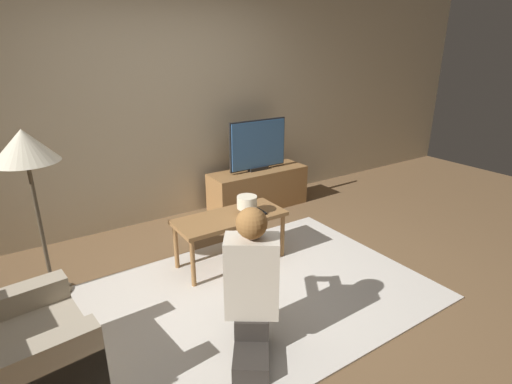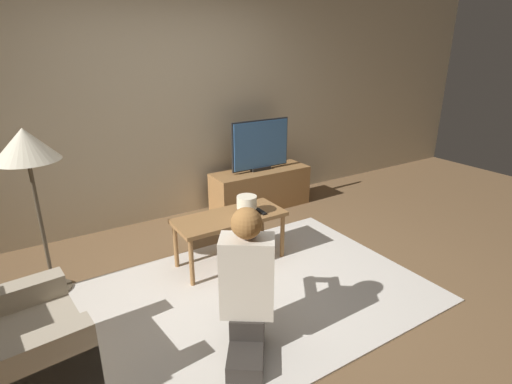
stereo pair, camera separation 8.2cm
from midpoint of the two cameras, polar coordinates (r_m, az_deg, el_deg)
ground_plane at (r=3.34m, az=-0.31°, el=-14.48°), size 10.00×10.00×0.00m
wall_back at (r=4.53m, az=-14.14°, el=11.99°), size 10.00×0.06×2.60m
rug at (r=3.33m, az=-0.31°, el=-14.37°), size 2.68×1.89×0.02m
tv_stand at (r=4.91m, az=-0.18°, el=0.45°), size 1.22×0.41×0.48m
tv at (r=4.75m, az=-0.21°, el=6.72°), size 0.76×0.08×0.61m
coffee_table at (r=3.59m, az=-4.36°, el=-4.22°), size 1.00×0.43×0.48m
floor_lamp at (r=3.32m, az=-30.66°, el=4.61°), size 0.46×0.46×1.35m
person_kneeling at (r=2.57m, az=-1.53°, el=-12.59°), size 0.63×0.76×0.99m
table_lamp at (r=3.56m, az=-1.96°, el=-1.64°), size 0.18×0.18×0.17m
remote at (r=3.62m, az=0.05°, el=-2.80°), size 0.04×0.15×0.02m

